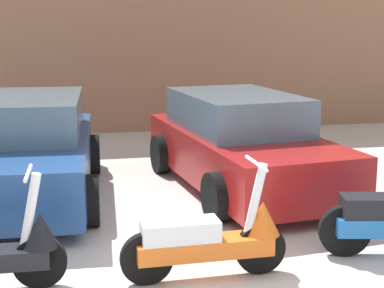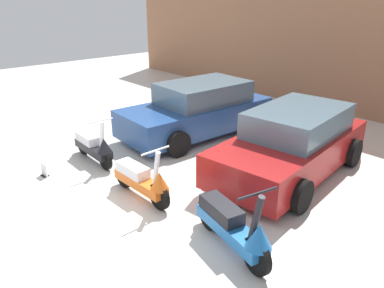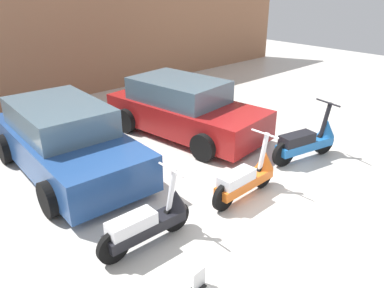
{
  "view_description": "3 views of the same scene",
  "coord_description": "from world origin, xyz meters",
  "px_view_note": "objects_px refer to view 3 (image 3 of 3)",
  "views": [
    {
      "loc": [
        -1.13,
        -3.92,
        2.19
      ],
      "look_at": [
        0.04,
        1.87,
        0.96
      ],
      "focal_mm": 55.0,
      "sensor_mm": 36.0,
      "label": 1
    },
    {
      "loc": [
        4.7,
        -2.33,
        3.25
      ],
      "look_at": [
        0.23,
        1.64,
        0.84
      ],
      "focal_mm": 35.0,
      "sensor_mm": 36.0,
      "label": 2
    },
    {
      "loc": [
        -4.27,
        -2.57,
        3.33
      ],
      "look_at": [
        -0.36,
        1.7,
        0.74
      ],
      "focal_mm": 35.0,
      "sensor_mm": 36.0,
      "label": 3
    }
  ],
  "objects_px": {
    "car_rear_left": "(66,140)",
    "scooter_front_left": "(150,221)",
    "scooter_front_center": "(308,140)",
    "placard_near_left_scooter": "(199,280)",
    "scooter_front_right": "(248,177)",
    "car_rear_center": "(184,109)"
  },
  "relations": [
    {
      "from": "car_rear_left",
      "to": "placard_near_left_scooter",
      "type": "xyz_separation_m",
      "value": [
        -0.23,
        -3.77,
        -0.5
      ]
    },
    {
      "from": "scooter_front_left",
      "to": "placard_near_left_scooter",
      "type": "bearing_deg",
      "value": -92.97
    },
    {
      "from": "car_rear_left",
      "to": "car_rear_center",
      "type": "height_order",
      "value": "car_rear_left"
    },
    {
      "from": "scooter_front_center",
      "to": "car_rear_left",
      "type": "height_order",
      "value": "car_rear_left"
    },
    {
      "from": "scooter_front_right",
      "to": "car_rear_center",
      "type": "bearing_deg",
      "value": 67.77
    },
    {
      "from": "scooter_front_right",
      "to": "placard_near_left_scooter",
      "type": "xyz_separation_m",
      "value": [
        -1.97,
        -0.92,
        -0.25
      ]
    },
    {
      "from": "scooter_front_left",
      "to": "scooter_front_center",
      "type": "bearing_deg",
      "value": 1.22
    },
    {
      "from": "car_rear_left",
      "to": "scooter_front_right",
      "type": "bearing_deg",
      "value": 34.33
    },
    {
      "from": "scooter_front_right",
      "to": "placard_near_left_scooter",
      "type": "relative_size",
      "value": 5.65
    },
    {
      "from": "scooter_front_right",
      "to": "car_rear_left",
      "type": "distance_m",
      "value": 3.34
    },
    {
      "from": "car_rear_center",
      "to": "scooter_front_right",
      "type": "bearing_deg",
      "value": -28.02
    },
    {
      "from": "scooter_front_left",
      "to": "scooter_front_center",
      "type": "xyz_separation_m",
      "value": [
        3.85,
        -0.01,
        0.04
      ]
    },
    {
      "from": "scooter_front_right",
      "to": "car_rear_left",
      "type": "bearing_deg",
      "value": 120.11
    },
    {
      "from": "scooter_front_center",
      "to": "scooter_front_right",
      "type": "bearing_deg",
      "value": -164.87
    },
    {
      "from": "scooter_front_right",
      "to": "car_rear_left",
      "type": "height_order",
      "value": "car_rear_left"
    },
    {
      "from": "scooter_front_right",
      "to": "scooter_front_center",
      "type": "height_order",
      "value": "scooter_front_center"
    },
    {
      "from": "scooter_front_left",
      "to": "car_rear_left",
      "type": "relative_size",
      "value": 0.38
    },
    {
      "from": "car_rear_left",
      "to": "placard_near_left_scooter",
      "type": "distance_m",
      "value": 3.8
    },
    {
      "from": "car_rear_left",
      "to": "scooter_front_center",
      "type": "bearing_deg",
      "value": 56.36
    },
    {
      "from": "car_rear_left",
      "to": "scooter_front_left",
      "type": "bearing_deg",
      "value": -0.28
    },
    {
      "from": "car_rear_center",
      "to": "scooter_front_left",
      "type": "bearing_deg",
      "value": -55.39
    },
    {
      "from": "scooter_front_right",
      "to": "scooter_front_center",
      "type": "xyz_separation_m",
      "value": [
        1.96,
        0.1,
        0.03
      ]
    }
  ]
}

